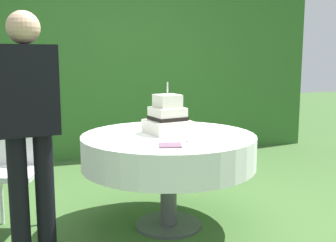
# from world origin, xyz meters

# --- Properties ---
(ground_plane) EXTENTS (20.00, 20.00, 0.00)m
(ground_plane) POSITION_xyz_m (0.00, 0.00, 0.00)
(ground_plane) COLOR #3D602D
(foliage_hedge) EXTENTS (5.75, 0.50, 2.28)m
(foliage_hedge) POSITION_xyz_m (0.00, 2.59, 1.14)
(foliage_hedge) COLOR #336628
(foliage_hedge) RESTS_ON ground_plane
(cake_table) EXTENTS (1.34, 1.34, 0.74)m
(cake_table) POSITION_xyz_m (0.00, 0.00, 0.61)
(cake_table) COLOR #4C4C51
(cake_table) RESTS_ON ground_plane
(wedding_cake) EXTENTS (0.36, 0.36, 0.40)m
(wedding_cake) POSITION_xyz_m (0.02, 0.07, 0.85)
(wedding_cake) COLOR silver
(wedding_cake) RESTS_ON cake_table
(serving_plate_near) EXTENTS (0.11, 0.11, 0.01)m
(serving_plate_near) POSITION_xyz_m (-0.35, 0.37, 0.74)
(serving_plate_near) COLOR white
(serving_plate_near) RESTS_ON cake_table
(serving_plate_far) EXTENTS (0.11, 0.11, 0.01)m
(serving_plate_far) POSITION_xyz_m (-0.07, 0.42, 0.74)
(serving_plate_far) COLOR white
(serving_plate_far) RESTS_ON cake_table
(serving_plate_left) EXTENTS (0.12, 0.12, 0.01)m
(serving_plate_left) POSITION_xyz_m (0.09, -0.29, 0.74)
(serving_plate_left) COLOR white
(serving_plate_left) RESTS_ON cake_table
(napkin_stack) EXTENTS (0.19, 0.19, 0.01)m
(napkin_stack) POSITION_xyz_m (-0.12, -0.39, 0.74)
(napkin_stack) COLOR #6B4C60
(napkin_stack) RESTS_ON cake_table
(garden_chair) EXTENTS (0.51, 0.51, 0.89)m
(garden_chair) POSITION_xyz_m (-1.13, 0.31, 0.54)
(garden_chair) COLOR white
(garden_chair) RESTS_ON ground_plane
(standing_person) EXTENTS (0.39, 0.26, 1.60)m
(standing_person) POSITION_xyz_m (-1.01, -0.30, 0.93)
(standing_person) COLOR black
(standing_person) RESTS_ON ground_plane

